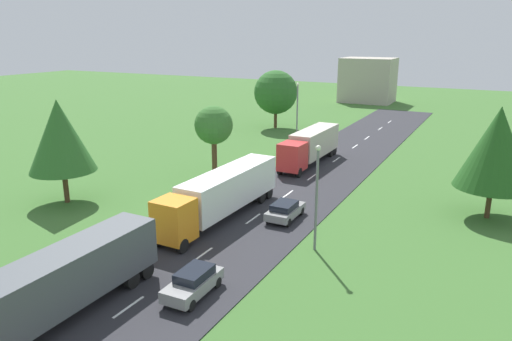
{
  "coord_description": "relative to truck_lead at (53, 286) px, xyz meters",
  "views": [
    {
      "loc": [
        16.63,
        0.8,
        14.28
      ],
      "look_at": [
        -1.63,
        36.05,
        2.92
      ],
      "focal_mm": 33.78,
      "sensor_mm": 36.0,
      "label": 1
    }
  ],
  "objects": [
    {
      "name": "road",
      "position": [
        2.29,
        9.28,
        -2.1
      ],
      "size": [
        10.0,
        140.0,
        0.06
      ],
      "primitive_type": "cube",
      "color": "#2B2B30",
      "rests_on": "ground"
    },
    {
      "name": "lane_marking_centre",
      "position": [
        2.29,
        6.19,
        -2.06
      ],
      "size": [
        0.16,
        122.18,
        0.01
      ],
      "color": "white",
      "rests_on": "road"
    },
    {
      "name": "truck_lead",
      "position": [
        0.0,
        0.0,
        0.0
      ],
      "size": [
        2.53,
        13.43,
        3.57
      ],
      "color": "yellow",
      "rests_on": "road"
    },
    {
      "name": "truck_second",
      "position": [
        0.02,
        16.26,
        0.05
      ],
      "size": [
        2.8,
        14.2,
        3.67
      ],
      "color": "orange",
      "rests_on": "road"
    },
    {
      "name": "truck_third",
      "position": [
        0.12,
        35.13,
        0.04
      ],
      "size": [
        2.65,
        12.22,
        3.71
      ],
      "color": "red",
      "rests_on": "road"
    },
    {
      "name": "car_second",
      "position": [
        4.69,
        5.41,
        -1.27
      ],
      "size": [
        1.83,
        4.06,
        1.52
      ],
      "color": "gray",
      "rests_on": "road"
    },
    {
      "name": "car_third",
      "position": [
        4.54,
        18.33,
        -1.32
      ],
      "size": [
        1.95,
        4.05,
        1.4
      ],
      "color": "gray",
      "rests_on": "road"
    },
    {
      "name": "lamppost_second",
      "position": [
        8.6,
        14.23,
        2.01
      ],
      "size": [
        0.36,
        0.36,
        7.33
      ],
      "color": "slate",
      "rests_on": "ground"
    },
    {
      "name": "lamppost_third",
      "position": [
        -3.83,
        40.62,
        2.58
      ],
      "size": [
        0.36,
        0.36,
        8.44
      ],
      "color": "slate",
      "rests_on": "ground"
    },
    {
      "name": "tree_oak",
      "position": [
        -12.56,
        52.95,
        3.4
      ],
      "size": [
        6.68,
        6.68,
        8.88
      ],
      "color": "#513823",
      "rests_on": "ground"
    },
    {
      "name": "tree_maple",
      "position": [
        -14.13,
        13.34,
        3.79
      ],
      "size": [
        5.61,
        5.61,
        9.01
      ],
      "color": "#513823",
      "rests_on": "ground"
    },
    {
      "name": "tree_pine",
      "position": [
        -6.94,
        26.19,
        3.15
      ],
      "size": [
        3.9,
        3.9,
        7.29
      ],
      "color": "#513823",
      "rests_on": "ground"
    },
    {
      "name": "tree_elm",
      "position": [
        18.78,
        26.22,
        3.63
      ],
      "size": [
        5.84,
        5.84,
        8.97
      ],
      "color": "#513823",
      "rests_on": "ground"
    },
    {
      "name": "distant_building",
      "position": [
        -7.62,
        88.59,
        2.5
      ],
      "size": [
        10.78,
        8.2,
        9.25
      ],
      "primitive_type": "cube",
      "color": "#B2A899",
      "rests_on": "ground"
    }
  ]
}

